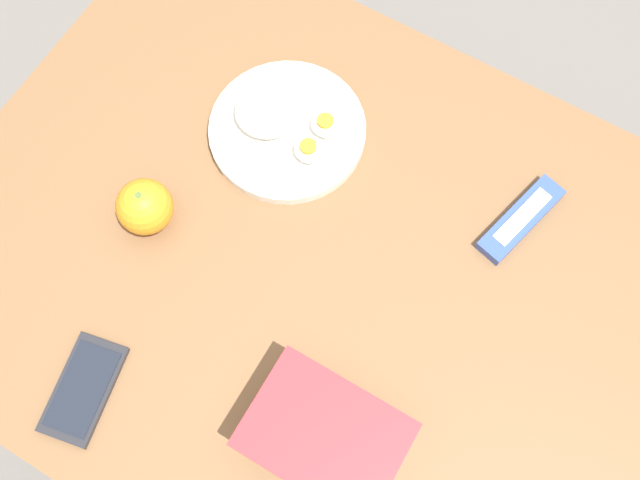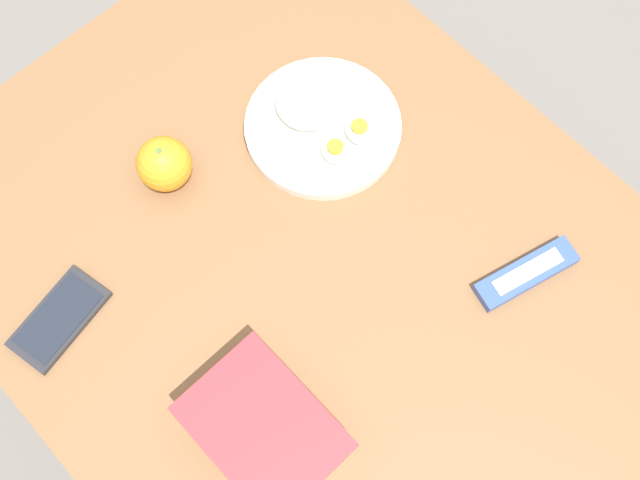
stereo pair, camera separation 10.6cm
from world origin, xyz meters
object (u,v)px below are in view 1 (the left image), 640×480
(cell_phone, at_px, (83,389))
(orange_fruit, at_px, (145,207))
(candy_bar, at_px, (521,219))
(food_container, at_px, (325,438))
(rice_plate, at_px, (285,127))

(cell_phone, bearing_deg, orange_fruit, -75.00)
(orange_fruit, relative_size, candy_bar, 0.51)
(orange_fruit, xyz_separation_m, cell_phone, (-0.07, 0.25, -0.04))
(food_container, height_order, candy_bar, food_container)
(candy_bar, bearing_deg, food_container, 77.96)
(food_container, relative_size, cell_phone, 1.27)
(rice_plate, distance_m, cell_phone, 0.48)
(food_container, bearing_deg, rice_plate, -52.27)
(orange_fruit, xyz_separation_m, rice_plate, (-0.10, -0.22, -0.03))
(orange_fruit, bearing_deg, candy_bar, -150.20)
(candy_bar, distance_m, cell_phone, 0.66)
(rice_plate, xyz_separation_m, candy_bar, (-0.38, -0.05, -0.01))
(rice_plate, relative_size, cell_phone, 1.57)
(orange_fruit, bearing_deg, rice_plate, -113.65)
(rice_plate, height_order, candy_bar, rice_plate)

